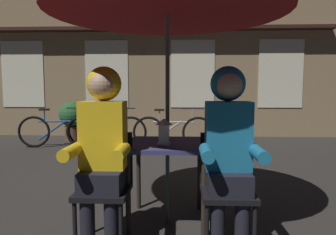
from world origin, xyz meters
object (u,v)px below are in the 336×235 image
at_px(chair_left, 105,181).
at_px(chair_right, 226,183).
at_px(bicycle_nearest, 59,131).
at_px(lantern, 164,131).
at_px(bicycle_third, 173,132).
at_px(person_left_hooded, 103,138).
at_px(cafe_table, 167,154).
at_px(person_right_hooded, 228,139).
at_px(potted_plant, 72,118).
at_px(bicycle_second, 106,131).

height_order(chair_left, chair_right, same).
xyz_separation_m(chair_left, bicycle_nearest, (-1.96, 3.90, -0.14)).
relative_size(lantern, bicycle_third, 0.14).
relative_size(chair_right, bicycle_third, 0.52).
height_order(lantern, person_left_hooded, person_left_hooded).
bearing_deg(bicycle_nearest, lantern, -56.35).
bearing_deg(bicycle_third, lantern, -89.78).
xyz_separation_m(cafe_table, person_right_hooded, (0.48, -0.43, 0.21)).
bearing_deg(chair_left, person_left_hooded, -90.00).
height_order(lantern, person_right_hooded, person_right_hooded).
bearing_deg(lantern, chair_left, -149.88).
relative_size(chair_left, person_right_hooded, 0.62).
bearing_deg(potted_plant, person_left_hooded, -67.61).
bearing_deg(bicycle_second, bicycle_third, 0.09).
distance_m(lantern, chair_right, 0.68).
relative_size(chair_right, bicycle_second, 0.52).
height_order(chair_right, bicycle_nearest, chair_right).
xyz_separation_m(person_right_hooded, bicycle_third, (-0.52, 3.91, -0.50)).
relative_size(person_left_hooded, potted_plant, 1.52).
xyz_separation_m(lantern, person_left_hooded, (-0.45, -0.32, -0.01)).
height_order(cafe_table, person_right_hooded, person_right_hooded).
relative_size(cafe_table, chair_left, 0.85).
xyz_separation_m(cafe_table, potted_plant, (-2.45, 4.36, -0.09)).
height_order(cafe_table, bicycle_third, bicycle_third).
height_order(lantern, chair_left, lantern).
bearing_deg(lantern, cafe_table, 76.32).
xyz_separation_m(person_left_hooded, potted_plant, (-1.97, 4.79, -0.30)).
bearing_deg(bicycle_third, person_left_hooded, -96.42).
relative_size(lantern, person_left_hooded, 0.17).
height_order(chair_left, person_left_hooded, person_left_hooded).
bearing_deg(person_left_hooded, bicycle_nearest, 116.42).
relative_size(cafe_table, person_right_hooded, 0.53).
bearing_deg(bicycle_third, bicycle_second, -179.91).
bearing_deg(bicycle_third, bicycle_nearest, 179.05).
distance_m(person_right_hooded, bicycle_second, 4.38).
height_order(chair_right, potted_plant, potted_plant).
relative_size(chair_left, bicycle_third, 0.52).
distance_m(cafe_table, bicycle_nearest, 4.30).
distance_m(bicycle_second, bicycle_third, 1.39).
relative_size(lantern, potted_plant, 0.25).
height_order(lantern, potted_plant, lantern).
height_order(bicycle_second, bicycle_third, same).
bearing_deg(chair_left, chair_right, 0.00).
bearing_deg(bicycle_second, person_left_hooded, -76.36).
relative_size(chair_left, chair_right, 1.00).
relative_size(chair_right, person_left_hooded, 0.62).
relative_size(person_left_hooded, bicycle_nearest, 0.84).
distance_m(bicycle_nearest, potted_plant, 0.86).
relative_size(bicycle_second, potted_plant, 1.83).
bearing_deg(bicycle_third, chair_left, -96.52).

